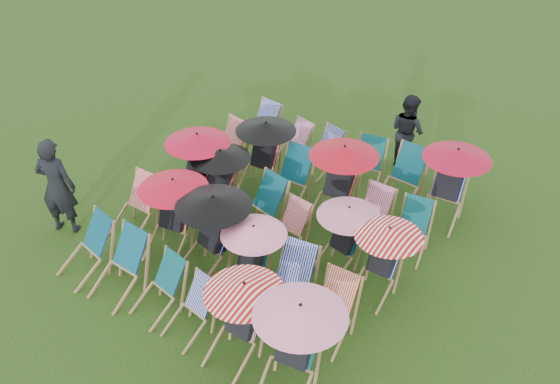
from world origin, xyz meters
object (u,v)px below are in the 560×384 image
Objects in this scene: deckchair_29 at (448,184)px; deckchair_5 at (293,347)px; person_rear at (407,131)px; deckchair_0 at (85,249)px; person_left at (57,186)px.

deckchair_5 is at bearing -98.29° from deckchair_29.
deckchair_29 is at bearing 78.67° from deckchair_5.
person_rear is (-1.31, 5.73, 0.03)m from deckchair_5.
deckchair_29 is at bearing 161.21° from person_rear.
deckchair_0 is at bearing -137.74° from deckchair_29.
deckchair_0 is 0.68× the size of deckchair_5.
deckchair_29 is (3.97, 4.70, 0.26)m from deckchair_0.
deckchair_29 is 6.67m from person_left.
person_rear reaches higher than deckchair_0.
person_rear is at bearing 132.41° from deckchair_29.
deckchair_0 is at bearing 171.30° from deckchair_5.
deckchair_5 is at bearing 11.08° from deckchair_0.
person_rear is at bearing 75.29° from deckchair_0.
deckchair_0 is 1.37m from person_left.
person_left is at bearing 167.25° from deckchair_0.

